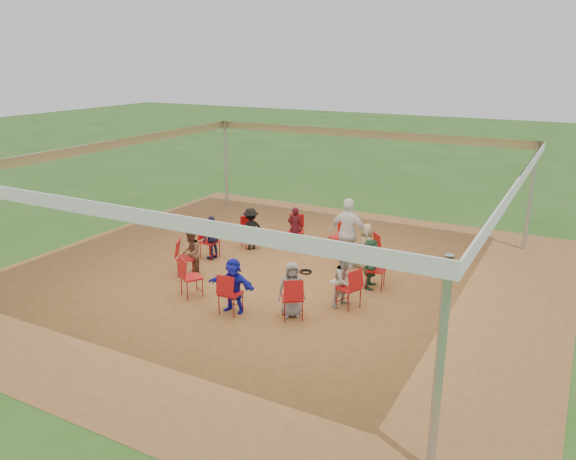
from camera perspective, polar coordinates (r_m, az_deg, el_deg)
The scene contains 26 objects.
ground at distance 13.80m, azimuth -0.72°, elevation -4.72°, with size 80.00×80.00×0.00m, color #295219.
dirt_patch at distance 13.80m, azimuth -0.72°, elevation -4.70°, with size 13.00×13.00×0.00m, color brown.
tent at distance 13.10m, azimuth -0.76°, elevation 4.95°, with size 10.33×10.33×3.00m.
chair_0 at distance 12.05m, azimuth 6.17°, elevation -5.89°, with size 0.42×0.44×0.90m, color #B81112, non-canonical shape.
chair_1 at distance 13.13m, azimuth 8.89°, elevation -4.01°, with size 0.42×0.44×0.90m, color #B81112, non-canonical shape.
chair_2 at distance 14.34m, azimuth 8.27°, elevation -2.12°, with size 0.42×0.44×0.90m, color #B81112, non-canonical shape.
chair_3 at distance 15.31m, azimuth 5.20°, elevation -0.75°, with size 0.42×0.44×0.90m, color #B81112, non-canonical shape.
chair_4 at distance 15.80m, azimuth 0.80°, elevation -0.11°, with size 0.42×0.44×0.90m, color #B81112, non-canonical shape.
chair_5 at distance 15.69m, azimuth -3.92°, elevation -0.27°, with size 0.42×0.44×0.90m, color #B81112, non-canonical shape.
chair_6 at distance 15.01m, azimuth -7.97°, elevation -1.22°, with size 0.42×0.44×0.90m, color #B81112, non-canonical shape.
chair_7 at distance 13.92m, azimuth -10.28°, elevation -2.82°, with size 0.42×0.44×0.90m, color #B81112, non-canonical shape.
chair_8 at distance 12.71m, azimuth -9.78°, elevation -4.78°, with size 0.42×0.44×0.90m, color #B81112, non-canonical shape.
chair_9 at distance 11.78m, azimuth -5.85°, elevation -6.44°, with size 0.42×0.44×0.90m, color #B81112, non-canonical shape.
chair_10 at distance 11.51m, azimuth 0.45°, elevation -6.92°, with size 0.42×0.44×0.90m, color #B81112, non-canonical shape.
person_seated_0 at distance 12.07m, azimuth 5.79°, elevation -5.10°, with size 0.57×0.33×1.17m, color #ADA79A.
person_seated_1 at distance 13.10m, azimuth 8.40°, elevation -3.37°, with size 1.09×0.41×1.17m, color #254C32.
person_seated_2 at distance 14.25m, azimuth 7.85°, elevation -1.63°, with size 0.57×0.32×1.17m, color tan.
person_seated_3 at distance 15.64m, azimuth 0.73°, elevation 0.26°, with size 0.43×0.28×1.17m, color #3A0B12.
person_seated_4 at distance 15.54m, azimuth -3.79°, elevation 0.11°, with size 0.76×0.38×1.17m, color black.
person_seated_5 at distance 14.89m, azimuth -7.65°, elevation -0.78°, with size 0.69×0.35×1.17m, color #1F1C3F.
person_seated_6 at distance 13.85m, azimuth -9.83°, elevation -2.28°, with size 0.57×0.33×1.17m, color brown.
person_seated_7 at distance 11.81m, azimuth -5.56°, elevation -5.60°, with size 1.09×0.41×1.17m, color #161BB1.
person_seated_8 at distance 11.57m, azimuth 0.38°, elevation -6.03°, with size 0.57×0.32×1.17m, color gray.
standing_person at distance 14.18m, azimuth 6.15°, elevation -0.33°, with size 1.05×0.54×1.80m, color white.
cable_coil at distance 14.02m, azimuth 1.81°, elevation -4.28°, with size 0.41×0.41×0.03m.
laptop at distance 12.18m, azimuth 5.25°, elevation -5.01°, with size 0.36×0.40×0.23m.
Camera 1 is at (6.24, -11.17, 5.17)m, focal length 35.00 mm.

